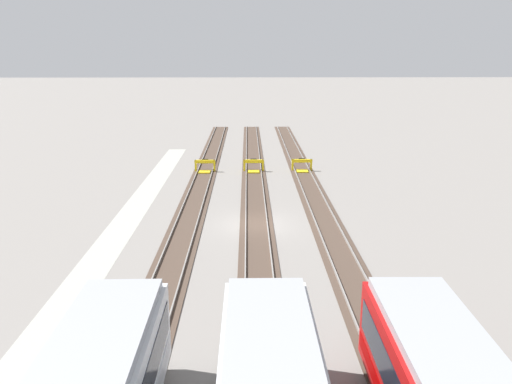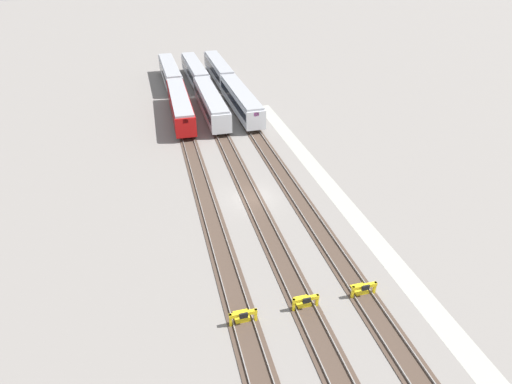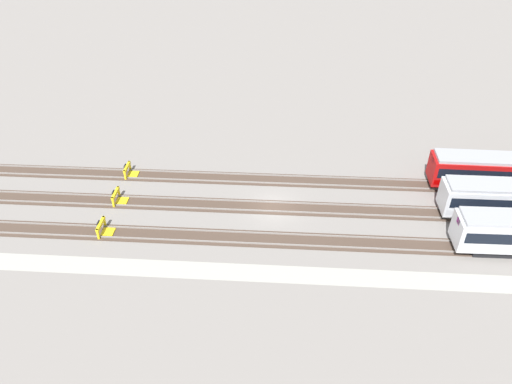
% 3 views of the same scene
% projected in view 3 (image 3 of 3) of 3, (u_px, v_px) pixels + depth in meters
% --- Properties ---
extents(ground_plane, '(400.00, 400.00, 0.00)m').
position_uv_depth(ground_plane, '(274.00, 208.00, 48.42)').
color(ground_plane, gray).
extents(service_walkway, '(54.00, 2.00, 0.01)m').
position_uv_depth(service_walkway, '(270.00, 274.00, 41.22)').
color(service_walkway, '#9E9E93').
rests_on(service_walkway, ground).
extents(rail_track_nearest, '(90.00, 2.24, 0.21)m').
position_uv_depth(rail_track_nearest, '(272.00, 239.00, 44.61)').
color(rail_track_nearest, '#47382D').
rests_on(rail_track_nearest, ground).
extents(rail_track_near_inner, '(90.00, 2.24, 0.21)m').
position_uv_depth(rail_track_near_inner, '(274.00, 207.00, 48.39)').
color(rail_track_near_inner, '#47382D').
rests_on(rail_track_near_inner, ground).
extents(rail_track_middle, '(90.00, 2.24, 0.21)m').
position_uv_depth(rail_track_middle, '(275.00, 180.00, 52.17)').
color(rail_track_middle, '#47382D').
rests_on(rail_track_middle, ground).
extents(bumper_stop_nearest_track, '(1.35, 2.00, 1.22)m').
position_uv_depth(bumper_stop_nearest_track, '(104.00, 228.00, 45.11)').
color(bumper_stop_nearest_track, yellow).
rests_on(bumper_stop_nearest_track, ground).
extents(bumper_stop_near_inner_track, '(1.35, 2.00, 1.22)m').
position_uv_depth(bumper_stop_near_inner_track, '(118.00, 197.00, 48.89)').
color(bumper_stop_near_inner_track, yellow).
rests_on(bumper_stop_near_inner_track, ground).
extents(bumper_stop_middle_track, '(1.35, 2.00, 1.22)m').
position_uv_depth(bumper_stop_middle_track, '(130.00, 171.00, 52.69)').
color(bumper_stop_middle_track, yellow).
rests_on(bumper_stop_middle_track, ground).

